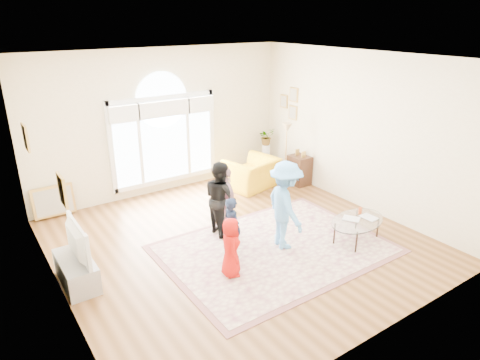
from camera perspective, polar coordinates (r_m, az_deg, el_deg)
ground at (r=7.81m, az=-0.20°, el=-8.12°), size 6.00×6.00×0.00m
room_shell at (r=9.57m, az=-9.80°, el=7.24°), size 6.00×6.00×6.00m
area_rug at (r=7.58m, az=4.70°, el=-9.12°), size 3.60×2.60×0.02m
rug_border at (r=7.58m, az=4.70°, el=-9.14°), size 3.80×2.80×0.01m
tv_console at (r=7.04m, az=-20.96°, el=-11.30°), size 0.45×1.00×0.42m
television at (r=6.79m, az=-21.44°, el=-7.70°), size 0.17×1.01×0.58m
coffee_table at (r=7.90m, az=15.38°, el=-5.30°), size 1.32×0.99×0.54m
armchair at (r=9.99m, az=1.55°, el=0.88°), size 1.28×1.17×0.71m
side_cabinet at (r=10.33m, az=7.91°, el=1.32°), size 0.40×0.50×0.70m
floor_lamp at (r=9.96m, az=6.24°, el=6.28°), size 0.30×0.30×1.51m
plant_pedestal at (r=11.15m, az=3.47°, el=2.99°), size 0.20×0.20×0.70m
potted_plant at (r=10.99m, az=3.54°, el=5.81°), size 0.39×0.34×0.44m
leaning_picture at (r=9.45m, az=-23.30°, el=-4.53°), size 0.80×0.14×0.62m
child_red at (r=6.62m, az=-1.24°, el=-8.94°), size 0.46×0.55×0.96m
child_navy at (r=7.07m, az=-1.05°, el=-6.38°), size 0.26×0.39×1.06m
child_black at (r=7.79m, az=-2.62°, el=-2.40°), size 0.54×0.69×1.38m
child_pink at (r=7.87m, az=-1.88°, el=-2.65°), size 0.38×0.76×1.25m
child_blue at (r=7.31m, az=6.06°, el=-3.38°), size 0.79×1.11×1.56m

